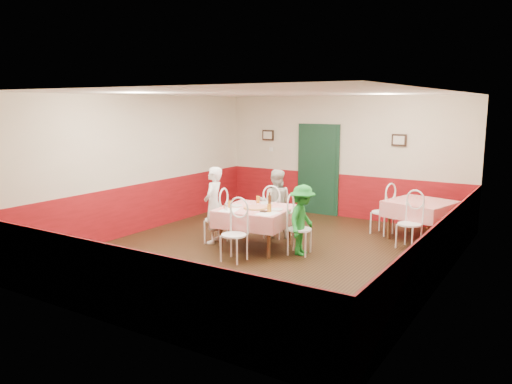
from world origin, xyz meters
The scene contains 39 objects.
floor centered at (0.00, 0.00, 0.00)m, with size 7.00×7.00×0.00m, color black.
ceiling centered at (0.00, 0.00, 2.80)m, with size 7.00×7.00×0.00m, color white.
back_wall centered at (0.00, 3.50, 1.40)m, with size 6.00×0.10×2.80m, color beige.
front_wall centered at (0.00, -3.50, 1.40)m, with size 6.00×0.10×2.80m, color beige.
left_wall centered at (-3.00, 0.00, 1.40)m, with size 0.10×7.00×2.80m, color beige.
right_wall centered at (3.00, 0.00, 1.40)m, with size 0.10×7.00×2.80m, color beige.
wainscot_back centered at (0.00, 3.48, 0.50)m, with size 6.00×0.03×1.00m, color maroon.
wainscot_front centered at (0.00, -3.48, 0.50)m, with size 6.00×0.03×1.00m, color maroon.
wainscot_left centered at (-2.98, 0.00, 0.50)m, with size 0.03×7.00×1.00m, color maroon.
wainscot_right centered at (2.98, 0.00, 0.50)m, with size 0.03×7.00×1.00m, color maroon.
door centered at (-0.60, 3.45, 1.05)m, with size 0.96×0.06×2.10m, color black.
picture_left centered at (-2.00, 3.45, 1.85)m, with size 0.32×0.03×0.26m, color black.
picture_right centered at (1.30, 3.45, 1.85)m, with size 0.32×0.03×0.26m, color black.
thermostat centered at (-1.90, 3.45, 1.50)m, with size 0.10×0.03×0.10m, color white.
main_table centered at (-0.30, 0.17, 0.38)m, with size 1.22×1.22×0.77m, color red.
second_table centered at (2.09, 2.40, 0.38)m, with size 1.12×1.12×0.77m, color red.
chair_left centered at (-1.14, 0.07, 0.45)m, with size 0.42×0.42×0.90m, color white, non-canonical shape.
chair_right centered at (0.55, 0.26, 0.45)m, with size 0.42×0.42×0.90m, color white, non-canonical shape.
chair_far centered at (-0.39, 1.01, 0.45)m, with size 0.42×0.42×0.90m, color white, non-canonical shape.
chair_near centered at (-0.21, -0.68, 0.45)m, with size 0.42×0.42×0.90m, color white, non-canonical shape.
chair_second_a centered at (1.34, 2.40, 0.45)m, with size 0.42×0.42×0.90m, color white, non-canonical shape.
chair_second_b centered at (2.09, 1.65, 0.45)m, with size 0.42×0.42×0.90m, color white, non-canonical shape.
pizza centered at (-0.26, 0.10, 0.77)m, with size 0.42×0.42×0.03m, color #B74723.
plate_left centered at (-0.69, 0.09, 0.77)m, with size 0.25×0.25×0.01m, color white.
plate_right centered at (0.11, 0.19, 0.77)m, with size 0.25×0.25×0.01m, color white.
plate_far centered at (-0.34, 0.60, 0.77)m, with size 0.25×0.25×0.01m, color white.
glass_a centered at (-0.69, -0.10, 0.82)m, with size 0.07×0.07×0.13m, color #BF7219.
glass_b centered at (0.09, -0.02, 0.83)m, with size 0.07×0.07×0.14m, color #BF7219.
glass_c centered at (-0.50, 0.57, 0.82)m, with size 0.07×0.07×0.13m, color #BF7219.
beer_bottle centered at (-0.24, 0.55, 0.87)m, with size 0.06×0.06×0.21m, color #381C0A.
shaker_a centered at (-0.64, -0.30, 0.81)m, with size 0.04×0.04×0.09m, color silver.
shaker_b centered at (-0.61, -0.31, 0.81)m, with size 0.04×0.04×0.09m, color silver.
shaker_c centered at (-0.72, -0.21, 0.81)m, with size 0.04×0.04×0.09m, color #B23319.
menu_left centered at (-0.59, -0.26, 0.76)m, with size 0.30×0.40×0.00m, color white.
menu_right centered at (0.14, -0.15, 0.76)m, with size 0.30×0.40×0.00m, color white.
wallet centered at (0.02, -0.08, 0.77)m, with size 0.11×0.09×0.02m, color black.
diner_left centered at (-1.19, 0.07, 0.73)m, with size 0.53×0.35×1.46m, color gray.
diner_far centered at (-0.39, 1.06, 0.68)m, with size 0.66×0.51×1.36m, color gray.
diner_right centered at (0.60, 0.26, 0.62)m, with size 0.80×0.46×1.24m, color gray.
Camera 1 is at (4.42, -7.36, 2.62)m, focal length 35.00 mm.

